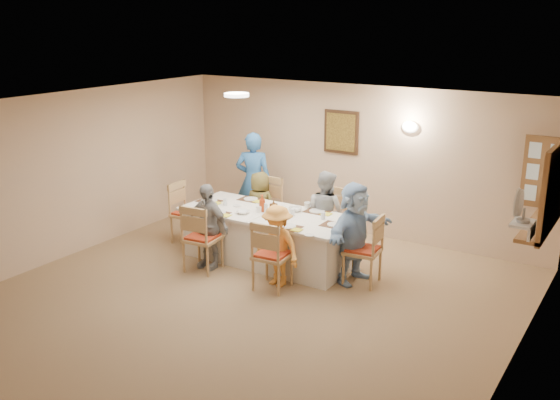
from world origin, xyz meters
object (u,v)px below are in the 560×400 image
Objects in this scene: chair_back_right at (329,221)px; chair_right_end at (363,249)px; diner_front_left at (207,226)px; desk_fan at (521,209)px; caregiver at (253,181)px; diner_back_left at (260,206)px; chair_front_left at (202,237)px; diner_right_end at (355,233)px; dining_table at (268,237)px; condiment_ketchup at (262,203)px; chair_front_right at (272,254)px; chair_back_left at (264,209)px; chair_left_end at (188,213)px; diner_front_right at (277,246)px; serving_hatch at (554,188)px; diner_back_right at (325,213)px.

chair_right_end is (0.95, -0.80, -0.01)m from chair_back_right.
diner_front_left is (-2.15, -0.68, 0.14)m from chair_right_end.
desk_fan is 0.18× the size of caregiver.
diner_back_left is at bearing 110.74° from caregiver.
chair_front_left is 0.17m from diner_front_left.
chair_right_end is 0.70× the size of diner_right_end.
dining_table is 0.52m from condiment_ketchup.
caregiver reaches higher than condiment_ketchup.
chair_front_right is (1.20, 0.00, -0.02)m from chair_front_left.
chair_front_left reaches higher than chair_front_right.
chair_front_left is 0.88× the size of diner_back_left.
caregiver is at bearing 132.40° from dining_table.
diner_front_left reaches higher than chair_back_left.
chair_back_left is 3.92× the size of condiment_ketchup.
chair_front_right is (0.00, -1.60, -0.02)m from chair_back_right.
chair_left_end is 0.59× the size of caregiver.
caregiver is (-1.65, 1.83, 0.27)m from diner_front_right.
dining_table is at bearing 100.81° from diner_right_end.
serving_hatch reaches higher than diner_back_right.
chair_left_end is 1.18m from diner_front_left.
diner_front_left is (-0.60, -0.68, 0.25)m from dining_table.
chair_back_left is (-4.34, -0.02, -0.99)m from serving_hatch.
dining_table is (-3.74, -0.82, -1.12)m from serving_hatch.
diner_right_end is 1.53m from condiment_ketchup.
diner_right_end is (2.02, 0.80, 0.20)m from chair_front_left.
diner_front_left is 2.13m from diner_right_end.
chair_back_right is at bearing 53.82° from diner_front_left.
serving_hatch is at bearing 12.07° from condiment_ketchup.
condiment_ketchup is at bearing -95.51° from chair_right_end.
desk_fan is at bearing -98.58° from chair_left_end.
desk_fan is 0.26× the size of diner_front_right.
diner_front_left reaches higher than chair_front_left.
diner_front_right is (0.00, 0.12, 0.08)m from chair_front_right.
chair_back_left reaches higher than dining_table.
chair_back_left is 0.14m from diner_back_left.
serving_hatch is 1.32× the size of diner_front_right.
condiment_ketchup is (0.50, -0.80, 0.38)m from chair_back_left.
chair_right_end is 0.75× the size of diner_back_right.
condiment_ketchup is (-3.73, 0.53, -0.66)m from desk_fan.
diner_back_left is 2.14m from diner_right_end.
chair_front_left is at bearing -122.08° from chair_back_right.
desk_fan reaches higher than diner_right_end.
chair_back_right is 1.60m from chair_front_right.
chair_front_left is 0.76× the size of diner_back_right.
diner_right_end reaches higher than chair_front_left.
diner_front_right is at bearing -94.88° from chair_front_right.
diner_front_left is (0.95, -0.68, 0.14)m from chair_left_end.
chair_front_left is at bearing 122.41° from diner_right_end.
chair_right_end is at bearing 0.11° from condiment_ketchup.
chair_front_right is 1.49m from diner_back_right.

